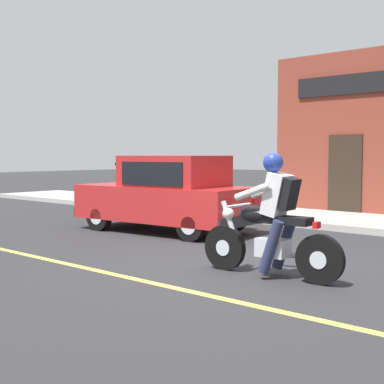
% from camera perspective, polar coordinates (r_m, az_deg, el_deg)
% --- Properties ---
extents(ground_plane, '(80.00, 80.00, 0.00)m').
position_cam_1_polar(ground_plane, '(7.94, 6.31, -7.58)').
color(ground_plane, '#2B2B2D').
extents(sidewalk_curb, '(2.60, 22.00, 0.14)m').
position_cam_1_polar(sidewalk_curb, '(13.78, 8.21, -2.36)').
color(sidewalk_curb, '#ADAAA3').
rests_on(sidewalk_curb, ground).
extents(lane_stripe, '(0.12, 19.80, 0.01)m').
position_cam_1_polar(lane_stripe, '(8.87, -17.01, -6.47)').
color(lane_stripe, '#D1C64C').
rests_on(lane_stripe, ground).
extents(motorcycle_with_rider, '(0.58, 2.02, 1.62)m').
position_cam_1_polar(motorcycle_with_rider, '(7.00, 8.46, -3.53)').
color(motorcycle_with_rider, black).
rests_on(motorcycle_with_rider, ground).
extents(car_hatchback, '(1.94, 3.90, 1.57)m').
position_cam_1_polar(car_hatchback, '(11.00, -2.63, -0.29)').
color(car_hatchback, black).
rests_on(car_hatchback, ground).
extents(traffic_cone, '(0.36, 0.36, 0.60)m').
position_cam_1_polar(traffic_cone, '(13.11, 6.83, -1.09)').
color(traffic_cone, black).
rests_on(traffic_cone, sidewalk_curb).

